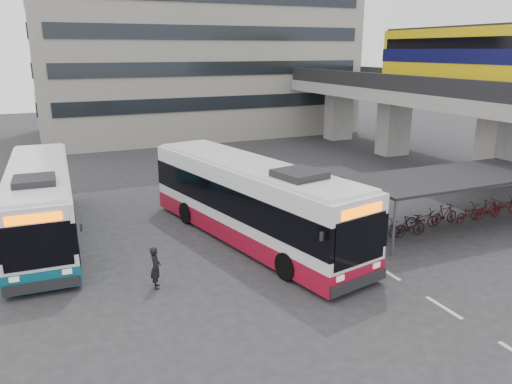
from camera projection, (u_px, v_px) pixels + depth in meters
name	position (u px, v px, depth m)	size (l,w,h in m)	color
ground	(331.00, 284.00, 18.14)	(120.00, 120.00, 0.00)	#28282B
viaduct	(479.00, 82.00, 31.84)	(8.00, 32.00, 9.68)	gray
bike_shelter	(451.00, 199.00, 23.70)	(10.00, 4.00, 2.54)	#595B60
office_block	(192.00, 4.00, 48.70)	(30.00, 15.00, 25.00)	gray
road_markings	(444.00, 307.00, 16.47)	(0.15, 7.60, 0.01)	beige
bus_main	(251.00, 202.00, 21.90)	(5.41, 13.15, 3.80)	white
bus_teal	(41.00, 203.00, 22.11)	(3.04, 12.07, 3.54)	white
pedestrian	(156.00, 268.00, 17.66)	(0.57, 0.37, 1.55)	black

